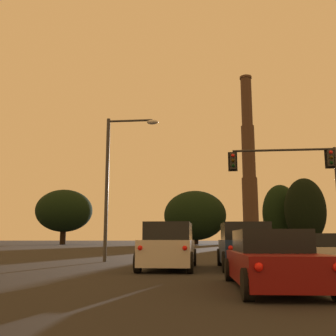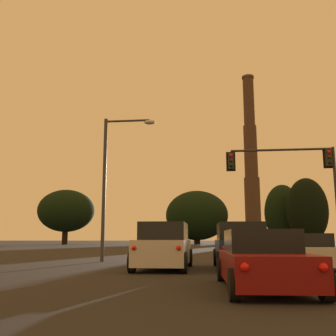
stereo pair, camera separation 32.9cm
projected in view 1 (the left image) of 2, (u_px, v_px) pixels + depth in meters
suv_center_lane_front at (245, 246)px, 16.08m from camera, size 2.23×4.95×1.86m
suv_left_lane_front at (169, 247)px, 15.99m from camera, size 2.13×4.92×1.86m
sedan_right_lane_front at (313, 252)px, 16.51m from camera, size 2.06×4.74×1.43m
sedan_center_lane_second at (272, 261)px, 9.63m from camera, size 2.19×4.78×1.43m
traffic_light_overhead_right at (300, 173)px, 24.16m from camera, size 6.71×0.50×6.77m
street_lamp at (115, 171)px, 21.77m from camera, size 2.94×0.36×7.94m
smokestack at (249, 175)px, 122.29m from camera, size 7.63×7.63×53.35m
treeline_center_right at (305, 210)px, 80.22m from camera, size 8.29×7.46×13.60m
treeline_center_left at (64, 211)px, 86.35m from camera, size 12.44×11.20×11.97m
treeline_right_mid at (195, 215)px, 88.18m from camera, size 13.94×12.55×11.95m
treeline_far_right at (281, 213)px, 87.79m from camera, size 8.12×7.31×13.28m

